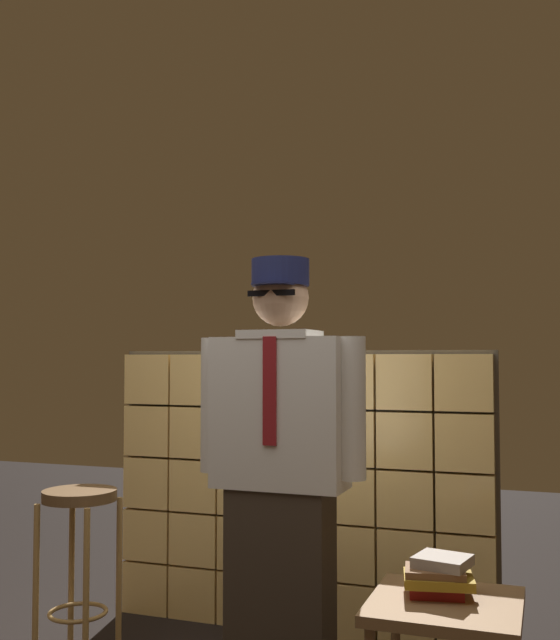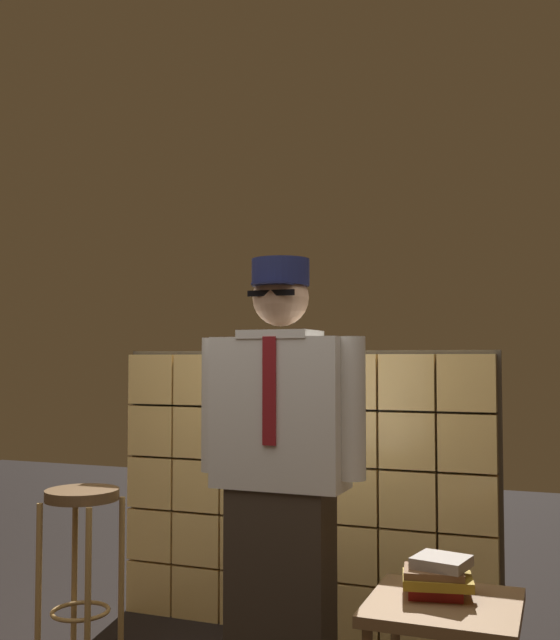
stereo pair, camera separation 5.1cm
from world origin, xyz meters
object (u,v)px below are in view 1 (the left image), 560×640
bar_stool (79,535)px  coffee_mug (427,577)px  standing_person (280,469)px  book_stack (438,576)px  side_table (445,622)px

bar_stool → coffee_mug: bar_stool is taller
standing_person → bar_stool: bearing=177.7°
standing_person → book_stack: size_ratio=6.63×
side_table → book_stack: book_stack is taller
standing_person → coffee_mug: standing_person is taller
standing_person → coffee_mug: (0.61, -0.11, -0.34)m
side_table → coffee_mug: bearing=129.6°
standing_person → bar_stool: size_ratio=2.28×
side_table → book_stack: bearing=125.6°
book_stack → side_table: bearing=-54.4°
bar_stool → standing_person: bearing=-2.9°
book_stack → coffee_mug: 0.08m
standing_person → coffee_mug: 0.71m
side_table → coffee_mug: size_ratio=4.42×
coffee_mug → book_stack: bearing=-47.8°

